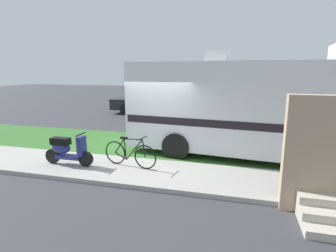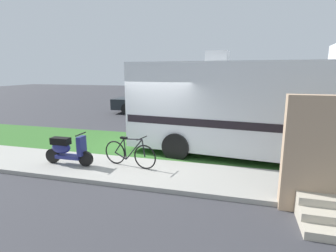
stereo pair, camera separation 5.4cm
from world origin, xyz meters
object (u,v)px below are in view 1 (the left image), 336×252
at_px(motorhome_rv, 256,106).
at_px(pickup_truck_far, 163,99).
at_px(bicycle, 130,153).
at_px(pickup_truck_near, 312,112).
at_px(scooter, 67,149).

bearing_deg(motorhome_rv, pickup_truck_far, 124.17).
height_order(bicycle, pickup_truck_near, pickup_truck_near).
distance_m(scooter, pickup_truck_near, 11.07).
bearing_deg(bicycle, pickup_truck_far, 100.75).
bearing_deg(pickup_truck_near, scooter, -137.56).
height_order(scooter, pickup_truck_far, pickup_truck_far).
relative_size(bicycle, pickup_truck_near, 0.29).
bearing_deg(bicycle, motorhome_rv, 32.41).
xyz_separation_m(scooter, pickup_truck_far, (-0.08, 10.54, 0.40)).
xyz_separation_m(pickup_truck_near, pickup_truck_far, (-8.25, 3.07, 0.05)).
bearing_deg(bicycle, pickup_truck_near, 48.51).
height_order(bicycle, pickup_truck_far, pickup_truck_far).
bearing_deg(motorhome_rv, bicycle, -147.59).
bearing_deg(pickup_truck_near, motorhome_rv, -119.85).
relative_size(scooter, pickup_truck_near, 0.26).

